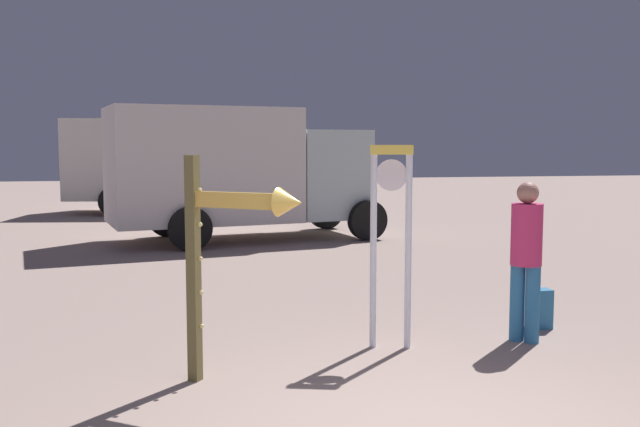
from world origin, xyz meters
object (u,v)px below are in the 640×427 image
standing_clock (391,227)px  backpack (539,309)px  arrow_sign (232,236)px  box_truck_near (234,169)px  person_near_clock (526,253)px  box_truck_far (171,162)px

standing_clock → backpack: (1.95, 0.41, -1.06)m
arrow_sign → box_truck_near: box_truck_near is taller
arrow_sign → person_near_clock: 3.36m
box_truck_far → person_near_clock: bearing=-76.7°
standing_clock → box_truck_near: box_truck_near is taller
person_near_clock → box_truck_far: size_ratio=0.25×
person_near_clock → box_truck_far: (-3.78, 16.00, 0.64)m
backpack → box_truck_far: (-4.23, 15.51, 1.39)m
person_near_clock → backpack: (0.45, 0.49, -0.75)m
arrow_sign → person_near_clock: bearing=14.0°
arrow_sign → box_truck_far: 16.82m
backpack → box_truck_near: bearing=108.4°
backpack → person_near_clock: bearing=-132.3°
backpack → arrow_sign: bearing=-160.6°
person_near_clock → box_truck_near: box_truck_near is taller
standing_clock → backpack: 2.26m
arrow_sign → backpack: size_ratio=4.43×
person_near_clock → arrow_sign: bearing=-166.0°
standing_clock → backpack: standing_clock is taller
standing_clock → box_truck_far: size_ratio=0.30×
person_near_clock → box_truck_far: 16.45m
box_truck_near → arrow_sign: bearing=-95.0°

